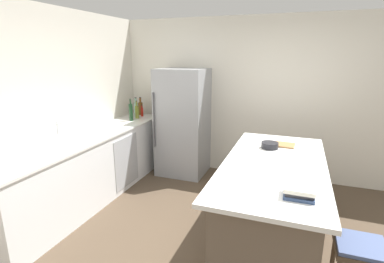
{
  "coord_description": "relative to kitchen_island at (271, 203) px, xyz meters",
  "views": [
    {
      "loc": [
        0.55,
        -2.6,
        2.01
      ],
      "look_at": [
        -0.76,
        0.97,
        1.0
      ],
      "focal_mm": 27.29,
      "sensor_mm": 36.0,
      "label": 1
    }
  ],
  "objects": [
    {
      "name": "ground_plane",
      "position": [
        -0.38,
        -0.33,
        -0.47
      ],
      "size": [
        7.2,
        7.2,
        0.0
      ],
      "primitive_type": "plane",
      "color": "#4C3D2D"
    },
    {
      "name": "wall_rear",
      "position": [
        -0.38,
        1.92,
        0.83
      ],
      "size": [
        6.0,
        0.1,
        2.6
      ],
      "primitive_type": "cube",
      "color": "silver",
      "rests_on": "ground_plane"
    },
    {
      "name": "wall_left",
      "position": [
        -2.83,
        -0.33,
        0.83
      ],
      "size": [
        0.1,
        6.0,
        2.6
      ],
      "primitive_type": "cube",
      "color": "silver",
      "rests_on": "ground_plane"
    },
    {
      "name": "counter_run_left",
      "position": [
        -2.47,
        0.2,
        -0.0
      ],
      "size": [
        0.64,
        3.18,
        0.93
      ],
      "color": "white",
      "rests_on": "ground_plane"
    },
    {
      "name": "kitchen_island",
      "position": [
        0.0,
        0.0,
        0.0
      ],
      "size": [
        1.01,
        2.18,
        0.93
      ],
      "color": "brown",
      "rests_on": "ground_plane"
    },
    {
      "name": "refrigerator",
      "position": [
        -1.62,
        1.52,
        0.42
      ],
      "size": [
        0.79,
        0.73,
        1.79
      ],
      "color": "#93969B",
      "rests_on": "ground_plane"
    },
    {
      "name": "bar_stool",
      "position": [
        0.71,
        -0.75,
        0.07
      ],
      "size": [
        0.36,
        0.36,
        0.66
      ],
      "color": "#473828",
      "rests_on": "ground_plane"
    },
    {
      "name": "sink_faucet",
      "position": [
        -2.52,
        -0.29,
        0.62
      ],
      "size": [
        0.15,
        0.05,
        0.3
      ],
      "color": "silver",
      "rests_on": "counter_run_left"
    },
    {
      "name": "whiskey_bottle",
      "position": [
        -2.51,
        1.67,
        0.59
      ],
      "size": [
        0.08,
        0.08,
        0.32
      ],
      "color": "brown",
      "rests_on": "counter_run_left"
    },
    {
      "name": "hot_sauce_bottle",
      "position": [
        -2.43,
        1.57,
        0.55
      ],
      "size": [
        0.05,
        0.05,
        0.21
      ],
      "color": "red",
      "rests_on": "counter_run_left"
    },
    {
      "name": "gin_bottle",
      "position": [
        -2.49,
        1.48,
        0.6
      ],
      "size": [
        0.07,
        0.07,
        0.35
      ],
      "color": "#8CB79E",
      "rests_on": "counter_run_left"
    },
    {
      "name": "olive_oil_bottle",
      "position": [
        -2.43,
        1.39,
        0.58
      ],
      "size": [
        0.06,
        0.06,
        0.31
      ],
      "color": "olive",
      "rests_on": "counter_run_left"
    },
    {
      "name": "syrup_bottle",
      "position": [
        -2.48,
        1.28,
        0.57
      ],
      "size": [
        0.06,
        0.06,
        0.26
      ],
      "color": "#5B3319",
      "rests_on": "counter_run_left"
    },
    {
      "name": "wine_bottle",
      "position": [
        -2.42,
        1.19,
        0.61
      ],
      "size": [
        0.06,
        0.06,
        0.37
      ],
      "color": "#19381E",
      "rests_on": "counter_run_left"
    },
    {
      "name": "cookbook_stack",
      "position": [
        0.24,
        -0.7,
        0.5
      ],
      "size": [
        0.23,
        0.19,
        0.09
      ],
      "color": "#334770",
      "rests_on": "kitchen_island"
    },
    {
      "name": "mixing_bowl",
      "position": [
        -0.1,
        0.48,
        0.49
      ],
      "size": [
        0.2,
        0.2,
        0.07
      ],
      "color": "black",
      "rests_on": "kitchen_island"
    },
    {
      "name": "cutting_board",
      "position": [
        0.04,
        0.65,
        0.47
      ],
      "size": [
        0.31,
        0.23,
        0.02
      ],
      "color": "#9E7042",
      "rests_on": "kitchen_island"
    }
  ]
}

